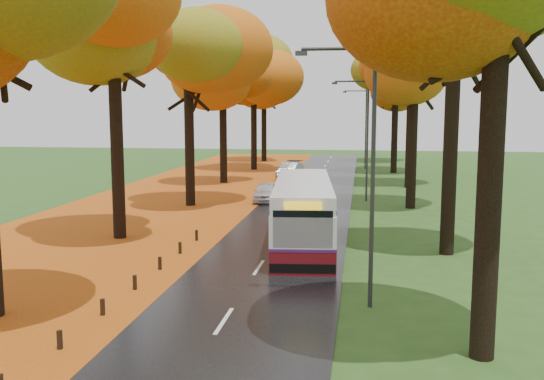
% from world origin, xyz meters
% --- Properties ---
extents(road, '(6.50, 90.00, 0.04)m').
position_xyz_m(road, '(0.00, 25.00, 0.02)').
color(road, black).
rests_on(road, ground).
extents(centre_line, '(0.12, 90.00, 0.01)m').
position_xyz_m(centre_line, '(0.00, 25.00, 0.04)').
color(centre_line, silver).
rests_on(centre_line, road).
extents(leaf_verge, '(12.00, 90.00, 0.02)m').
position_xyz_m(leaf_verge, '(-9.00, 25.00, 0.01)').
color(leaf_verge, maroon).
rests_on(leaf_verge, ground).
extents(leaf_drift, '(0.90, 90.00, 0.01)m').
position_xyz_m(leaf_drift, '(-3.05, 25.00, 0.04)').
color(leaf_drift, '#BE7113').
rests_on(leaf_drift, road).
extents(trees_left, '(9.20, 74.00, 13.88)m').
position_xyz_m(trees_left, '(-7.18, 27.06, 9.53)').
color(trees_left, black).
rests_on(trees_left, ground).
extents(trees_right, '(9.30, 74.20, 13.96)m').
position_xyz_m(trees_right, '(7.19, 26.91, 9.69)').
color(trees_right, black).
rests_on(trees_right, ground).
extents(bollard_row, '(0.11, 23.51, 0.52)m').
position_xyz_m(bollard_row, '(-3.70, 4.70, 0.26)').
color(bollard_row, black).
rests_on(bollard_row, ground).
extents(streetlamp_near, '(2.45, 0.18, 8.00)m').
position_xyz_m(streetlamp_near, '(3.95, 8.00, 4.71)').
color(streetlamp_near, '#333538').
rests_on(streetlamp_near, ground).
extents(streetlamp_mid, '(2.45, 0.18, 8.00)m').
position_xyz_m(streetlamp_mid, '(3.95, 30.00, 4.71)').
color(streetlamp_mid, '#333538').
rests_on(streetlamp_mid, ground).
extents(streetlamp_far, '(2.45, 0.18, 8.00)m').
position_xyz_m(streetlamp_far, '(3.95, 52.00, 4.71)').
color(streetlamp_far, '#333538').
rests_on(streetlamp_far, ground).
extents(bus, '(3.53, 11.12, 2.88)m').
position_xyz_m(bus, '(1.27, 16.44, 1.55)').
color(bus, '#570D12').
rests_on(bus, road).
extents(car_white, '(1.68, 3.76, 1.25)m').
position_xyz_m(car_white, '(-2.35, 28.63, 0.67)').
color(car_white, silver).
rests_on(car_white, road).
extents(car_silver, '(2.12, 4.37, 1.38)m').
position_xyz_m(car_silver, '(-2.35, 42.09, 0.73)').
color(car_silver, '#9B9EA3').
rests_on(car_silver, road).
extents(car_dark, '(1.99, 4.33, 1.23)m').
position_xyz_m(car_dark, '(-2.35, 45.12, 0.65)').
color(car_dark, black).
rests_on(car_dark, road).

